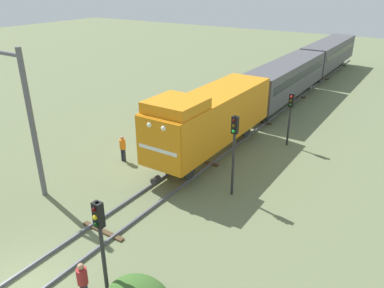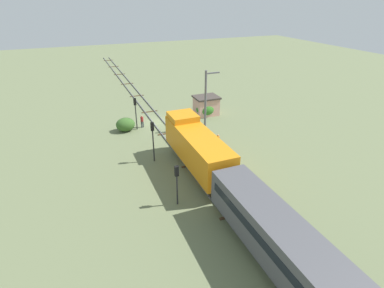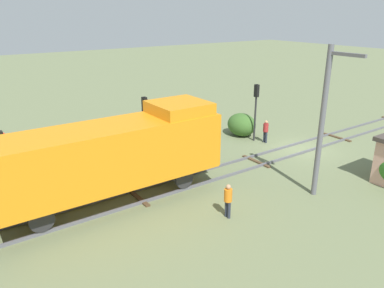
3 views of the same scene
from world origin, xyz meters
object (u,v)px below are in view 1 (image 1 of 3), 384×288
(traffic_signal_near, at_px, (101,237))
(traffic_signal_far, at_px, (291,110))
(worker_by_signal, at_px, (123,147))
(catenary_mast, at_px, (31,122))
(locomotive, at_px, (210,116))
(worker_near_track, at_px, (83,280))
(passenger_car_trailing, at_px, (329,52))
(traffic_signal_mid, at_px, (234,142))
(passenger_car_leading, at_px, (286,77))

(traffic_signal_near, relative_size, traffic_signal_far, 1.15)
(worker_by_signal, distance_m, catenary_mast, 6.22)
(locomotive, bearing_deg, traffic_signal_far, 50.84)
(worker_near_track, xyz_separation_m, worker_by_signal, (-6.60, 9.17, 0.00))
(passenger_car_trailing, bearing_deg, traffic_signal_far, -81.30)
(traffic_signal_mid, xyz_separation_m, catenary_mast, (-8.46, -5.47, 1.06))
(locomotive, bearing_deg, catenary_mast, -119.64)
(locomotive, xyz_separation_m, catenary_mast, (-5.06, -8.90, 1.36))
(traffic_signal_mid, distance_m, traffic_signal_far, 7.87)
(traffic_signal_far, relative_size, catenary_mast, 0.48)
(locomotive, height_order, traffic_signal_mid, locomotive)
(catenary_mast, bearing_deg, traffic_signal_near, -23.06)
(passenger_car_leading, xyz_separation_m, catenary_mast, (-5.06, -22.23, 1.60))
(worker_near_track, height_order, worker_by_signal, same)
(locomotive, relative_size, worker_by_signal, 6.82)
(traffic_signal_near, xyz_separation_m, worker_by_signal, (-7.40, 8.82, -1.96))
(passenger_car_leading, xyz_separation_m, passenger_car_trailing, (0.00, 14.60, 0.00))
(catenary_mast, bearing_deg, traffic_signal_mid, 32.86)
(traffic_signal_mid, bearing_deg, worker_by_signal, -178.77)
(worker_near_track, bearing_deg, worker_by_signal, -22.68)
(passenger_car_leading, xyz_separation_m, worker_by_signal, (-4.20, -16.93, -1.53))
(passenger_car_leading, distance_m, catenary_mast, 22.86)
(passenger_car_trailing, relative_size, worker_near_track, 8.24)
(traffic_signal_near, height_order, worker_by_signal, traffic_signal_near)
(passenger_car_leading, relative_size, traffic_signal_mid, 3.16)
(traffic_signal_far, bearing_deg, catenary_mast, -123.04)
(traffic_signal_mid, height_order, worker_by_signal, traffic_signal_mid)
(locomotive, relative_size, worker_near_track, 6.82)
(traffic_signal_far, xyz_separation_m, worker_by_signal, (-7.80, -8.02, -1.59))
(passenger_car_leading, bearing_deg, traffic_signal_far, -68.01)
(traffic_signal_near, relative_size, traffic_signal_mid, 0.96)
(worker_near_track, bearing_deg, traffic_signal_mid, -64.54)
(traffic_signal_mid, bearing_deg, catenary_mast, -147.14)
(traffic_signal_mid, distance_m, worker_by_signal, 7.88)
(passenger_car_trailing, xyz_separation_m, worker_near_track, (2.40, -40.70, -1.53))
(traffic_signal_far, xyz_separation_m, worker_near_track, (-1.20, -17.19, -1.59))
(traffic_signal_mid, xyz_separation_m, traffic_signal_far, (0.20, 7.85, -0.48))
(locomotive, distance_m, passenger_car_trailing, 27.94)
(passenger_car_leading, distance_m, worker_near_track, 26.26)
(catenary_mast, bearing_deg, passenger_car_leading, 77.17)
(worker_near_track, bearing_deg, passenger_car_trailing, -55.05)
(locomotive, height_order, passenger_car_trailing, locomotive)
(passenger_car_leading, relative_size, catenary_mast, 1.80)
(traffic_signal_mid, height_order, traffic_signal_far, traffic_signal_mid)
(traffic_signal_far, distance_m, worker_near_track, 17.30)
(worker_by_signal, bearing_deg, passenger_car_trailing, 97.96)
(passenger_car_leading, relative_size, passenger_car_trailing, 1.00)
(passenger_car_trailing, distance_m, traffic_signal_mid, 31.56)
(locomotive, relative_size, traffic_signal_far, 3.14)
(worker_by_signal, height_order, catenary_mast, catenary_mast)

